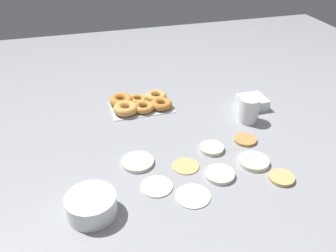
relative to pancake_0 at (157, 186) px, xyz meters
name	(u,v)px	position (x,y,z in m)	size (l,w,h in m)	color
ground_plane	(191,150)	(-0.17, -0.16, 0.00)	(3.00, 3.00, 0.00)	gray
pancake_0	(157,186)	(0.00, 0.00, 0.00)	(0.11, 0.11, 0.01)	beige
pancake_1	(220,174)	(-0.22, 0.01, 0.00)	(0.10, 0.10, 0.01)	beige
pancake_2	(254,161)	(-0.36, -0.03, 0.00)	(0.11, 0.11, 0.02)	beige
pancake_3	(186,165)	(-0.12, -0.07, 0.00)	(0.09, 0.09, 0.01)	tan
pancake_4	(212,148)	(-0.25, -0.14, 0.00)	(0.09, 0.09, 0.02)	beige
pancake_5	(193,196)	(-0.10, 0.07, 0.00)	(0.11, 0.11, 0.01)	beige
pancake_6	(282,178)	(-0.41, 0.08, 0.00)	(0.09, 0.09, 0.01)	tan
pancake_7	(137,162)	(0.03, -0.14, 0.00)	(0.12, 0.12, 0.01)	beige
pancake_8	(245,139)	(-0.39, -0.16, 0.00)	(0.09, 0.09, 0.01)	#B27F42
donut_tray	(139,103)	(-0.05, -0.53, 0.01)	(0.27, 0.19, 0.04)	silver
batter_bowl	(91,205)	(0.21, 0.06, 0.03)	(0.15, 0.15, 0.07)	white
container_stack	(252,102)	(-0.54, -0.39, 0.02)	(0.12, 0.11, 0.05)	white
paper_cup	(249,110)	(-0.47, -0.29, 0.05)	(0.08, 0.08, 0.11)	white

